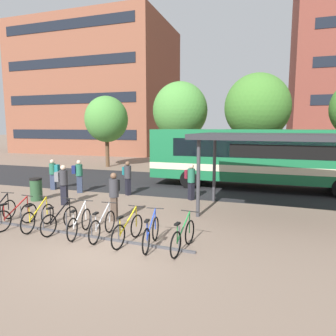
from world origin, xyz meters
TOP-DOWN VIEW (x-y plane):
  - ground at (0.00, 0.00)m, footprint 200.00×200.00m
  - bus_lane_asphalt at (0.00, 9.88)m, footprint 80.00×7.20m
  - city_bus at (3.72, 9.88)m, footprint 12.05×2.69m
  - bike_rack at (-1.42, 0.62)m, footprint 7.50×0.47m
  - parked_bicycle_red_1 at (-3.90, 0.64)m, footprint 0.52×1.72m
  - parked_bicycle_yellow_2 at (-3.08, 0.76)m, footprint 0.52×1.72m
  - parked_bicycle_black_3 at (-2.21, 0.75)m, footprint 0.52×1.72m
  - parked_bicycle_white_4 at (-1.42, 0.66)m, footprint 0.52×1.70m
  - parked_bicycle_silver_5 at (-0.62, 0.68)m, footprint 0.52×1.72m
  - parked_bicycle_yellow_6 at (0.29, 0.54)m, footprint 0.52×1.72m
  - parked_bicycle_blue_7 at (1.02, 0.50)m, footprint 0.52×1.72m
  - parked_bicycle_green_8 at (1.95, 0.51)m, footprint 0.52×1.72m
  - transit_shelter at (4.93, 4.74)m, footprint 7.43×3.81m
  - commuter_teal_pack_0 at (-2.45, 6.21)m, footprint 0.60×0.56m
  - commuter_teal_pack_1 at (-6.76, 6.14)m, footprint 0.57×0.40m
  - commuter_navy_pack_2 at (-5.02, 5.87)m, footprint 0.60×0.52m
  - commuter_maroon_pack_3 at (0.75, 6.22)m, footprint 0.60×0.57m
  - commuter_grey_pack_4 at (-4.23, 3.61)m, footprint 0.57×0.41m
  - commuter_black_pack_5 at (-1.12, 2.37)m, footprint 0.43×0.58m
  - trash_bin at (-5.93, 3.90)m, footprint 0.55×0.55m
  - street_tree_0 at (-8.69, 15.34)m, footprint 3.54×3.54m
  - street_tree_1 at (3.25, 15.56)m, footprint 4.59×4.59m
  - street_tree_2 at (-2.69, 16.49)m, footprint 4.35×4.35m
  - building_left_wing at (-17.94, 29.72)m, footprint 19.20×13.07m

SIDE VIEW (x-z plane):
  - ground at x=0.00m, z-range 0.00..0.00m
  - bus_lane_asphalt at x=0.00m, z-range 0.00..0.01m
  - bike_rack at x=-1.42m, z-range -0.26..0.44m
  - parked_bicycle_red_1 at x=-3.90m, z-range -0.11..0.88m
  - parked_bicycle_yellow_2 at x=-3.08m, z-range -0.11..0.88m
  - parked_bicycle_black_3 at x=-2.21m, z-range -0.11..0.88m
  - parked_bicycle_white_4 at x=-1.42m, z-range -0.11..0.88m
  - parked_bicycle_silver_5 at x=-0.62m, z-range -0.11..0.88m
  - parked_bicycle_yellow_6 at x=0.29m, z-range -0.11..0.88m
  - parked_bicycle_blue_7 at x=1.02m, z-range -0.11..0.88m
  - parked_bicycle_green_8 at x=1.95m, z-range -0.11..0.88m
  - trash_bin at x=-5.93m, z-range 0.00..1.03m
  - commuter_teal_pack_1 at x=-6.76m, z-range 0.12..1.75m
  - commuter_maroon_pack_3 at x=0.75m, z-range 0.12..1.79m
  - commuter_teal_pack_0 at x=-2.45m, z-range 0.13..1.80m
  - commuter_navy_pack_2 at x=-5.02m, z-range 0.13..1.81m
  - commuter_grey_pack_4 at x=-4.23m, z-range 0.13..1.87m
  - commuter_black_pack_5 at x=-1.12m, z-range 0.13..1.87m
  - city_bus at x=3.72m, z-range 0.18..3.38m
  - transit_shelter at x=4.93m, z-range 1.36..4.45m
  - street_tree_0 at x=-8.69m, z-range 1.02..6.87m
  - street_tree_2 at x=-2.69m, z-range 1.16..8.05m
  - street_tree_1 at x=3.25m, z-range 1.17..8.25m
  - building_left_wing at x=-17.94m, z-range 0.00..16.31m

